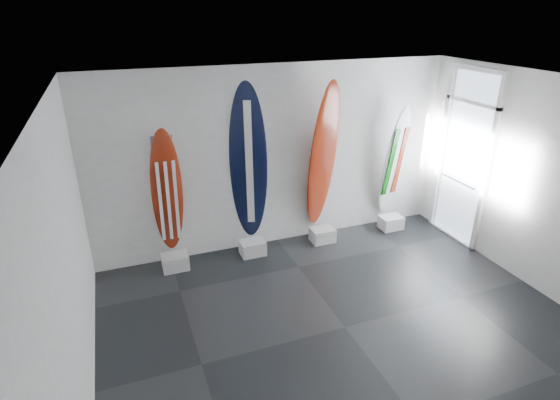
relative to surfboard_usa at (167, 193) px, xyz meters
name	(u,v)px	position (x,y,z in m)	size (l,w,h in m)	color
floor	(345,327)	(1.81, -2.28, -1.25)	(6.00, 6.00, 0.00)	black
ceiling	(362,90)	(1.81, -2.28, 1.75)	(6.00, 6.00, 0.00)	white
wall_back	(277,158)	(1.81, 0.22, 0.25)	(6.00, 6.00, 0.00)	silver
wall_front	(536,377)	(1.81, -4.78, 0.25)	(6.00, 6.00, 0.00)	silver
wall_left	(68,273)	(-1.19, -2.28, 0.25)	(5.00, 5.00, 0.00)	silver
wall_right	(547,188)	(4.81, -2.28, 0.25)	(5.00, 5.00, 0.00)	silver
display_block_usa	(175,262)	(0.00, -0.10, -1.13)	(0.40, 0.30, 0.24)	silver
surfboard_usa	(167,193)	(0.00, 0.00, 0.00)	(0.46, 0.08, 2.03)	maroon
display_block_navy	(253,248)	(1.26, -0.10, -1.13)	(0.40, 0.30, 0.24)	silver
surfboard_navy	(248,165)	(1.26, 0.00, 0.28)	(0.59, 0.08, 2.59)	black
display_block_swiss	(322,235)	(2.53, -0.10, -1.13)	(0.40, 0.30, 0.24)	silver
surfboard_swiss	(323,157)	(2.53, 0.00, 0.26)	(0.58, 0.08, 2.55)	maroon
display_block_italy	(391,222)	(3.92, -0.10, -1.13)	(0.40, 0.30, 0.24)	silver
surfboard_italy	(394,162)	(3.92, 0.00, 0.02)	(0.47, 0.08, 2.07)	white
wall_outlet	(129,247)	(-0.64, 0.20, -0.90)	(0.09, 0.02, 0.13)	silver
glass_door	(464,160)	(4.78, -0.73, 0.18)	(0.12, 1.16, 2.85)	white
balcony	(514,199)	(6.11, -0.73, -0.75)	(2.80, 2.20, 1.20)	slate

